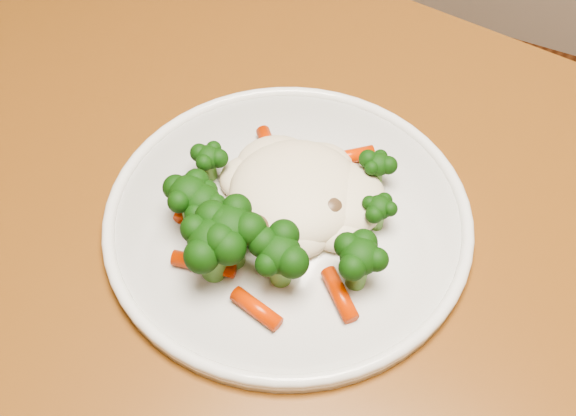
# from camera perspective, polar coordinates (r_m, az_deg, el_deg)

# --- Properties ---
(dining_table) EXTENTS (1.25, 0.91, 0.75)m
(dining_table) POSITION_cam_1_polar(r_m,az_deg,el_deg) (0.63, -0.80, -12.53)
(dining_table) COLOR brown
(dining_table) RESTS_ON ground
(plate) EXTENTS (0.29, 0.29, 0.01)m
(plate) POSITION_cam_1_polar(r_m,az_deg,el_deg) (0.57, 0.00, -0.89)
(plate) COLOR white
(plate) RESTS_ON dining_table
(meal) EXTENTS (0.19, 0.19, 0.05)m
(meal) POSITION_cam_1_polar(r_m,az_deg,el_deg) (0.55, -1.24, -0.17)
(meal) COLOR #F4E3C3
(meal) RESTS_ON plate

